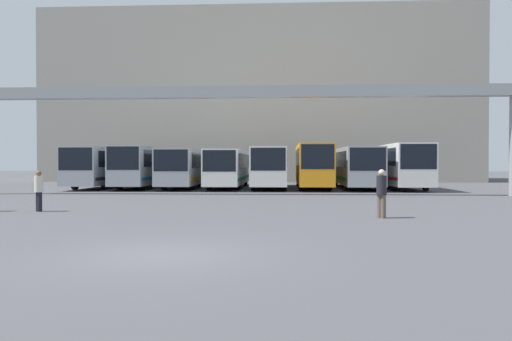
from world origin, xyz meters
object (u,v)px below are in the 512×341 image
Objects in this scene: bus_slot_1 at (146,164)px; pedestrian_far_center at (382,192)px; bus_slot_7 at (400,164)px; bus_slot_3 at (229,166)px; bus_slot_0 at (106,165)px; pedestrian_mid_right at (39,190)px; bus_slot_6 at (355,165)px; bus_slot_2 at (188,166)px; bus_slot_4 at (270,165)px; bus_slot_5 at (313,164)px.

bus_slot_1 is 6.34× the size of pedestrian_far_center.
pedestrian_far_center is (-5.29, -20.29, -0.97)m from bus_slot_7.
bus_slot_1 is at bearing -176.53° from bus_slot_3.
bus_slot_0 reaches higher than pedestrian_mid_right.
bus_slot_6 is at bearing 1.44° from bus_slot_1.
pedestrian_mid_right is at bearing 42.87° from pedestrian_far_center.
bus_slot_7 is at bearing -54.93° from pedestrian_far_center.
bus_slot_6 is 7.18× the size of pedestrian_mid_right.
bus_slot_2 is 13.23m from bus_slot_6.
bus_slot_6 is at bearing 0.08° from bus_slot_3.
pedestrian_mid_right is at bearing -115.97° from bus_slot_4.
pedestrian_far_center is at bearing -95.40° from bus_slot_6.
bus_slot_2 is at bearing 179.41° from bus_slot_6.
bus_slot_3 is 22.44m from pedestrian_far_center.
bus_slot_0 is 23.15m from bus_slot_7.
bus_slot_6 is at bearing 6.12° from bus_slot_4.
bus_slot_0 reaches higher than bus_slot_4.
bus_slot_4 is at bearing -174.66° from bus_slot_5.
bus_slot_3 is at bearing -179.92° from bus_slot_6.
bus_slot_2 is 1.15× the size of bus_slot_7.
bus_slot_1 is 0.91× the size of bus_slot_2.
pedestrian_far_center is (11.24, -21.12, -0.78)m from bus_slot_2.
bus_slot_6 is (6.61, 0.71, 0.00)m from bus_slot_4.
bus_slot_0 is 3.31m from bus_slot_1.
bus_slot_7 is at bearing -2.88° from bus_slot_2.
bus_slot_6 is 1.13× the size of bus_slot_7.
bus_slot_6 is at bearing -0.59° from bus_slot_2.
bus_slot_5 is at bearing -36.64° from pedestrian_far_center.
bus_slot_7 is 20.99m from pedestrian_far_center.
bus_slot_0 reaches higher than bus_slot_3.
bus_slot_7 is at bearing 0.09° from bus_slot_4.
bus_slot_0 is 1.09× the size of bus_slot_7.
bus_slot_7 is at bearing -0.80° from bus_slot_1.
bus_slot_2 is (3.31, 0.55, -0.11)m from bus_slot_1.
bus_slot_6 is (19.84, 0.22, -0.02)m from bus_slot_0.
bus_slot_3 is (3.31, -0.15, -0.02)m from bus_slot_2.
bus_slot_4 is 6.65m from bus_slot_6.
pedestrian_mid_right is at bearing -87.46° from bus_slot_1.
bus_slot_1 is 0.93× the size of bus_slot_6.
bus_slot_1 is (3.31, -0.19, 0.03)m from bus_slot_0.
bus_slot_3 is 9.92m from bus_slot_6.
bus_slot_7 is 6.36× the size of pedestrian_mid_right.
bus_slot_5 is at bearing 0.07° from bus_slot_1.
bus_slot_1 is 1.05× the size of bus_slot_4.
bus_slot_1 reaches higher than bus_slot_3.
bus_slot_2 is 23.94m from pedestrian_far_center.
bus_slot_4 is 1.00× the size of bus_slot_7.
bus_slot_5 reaches higher than bus_slot_6.
pedestrian_far_center is at bearing -77.14° from bus_slot_4.
bus_slot_5 is 3.33m from bus_slot_6.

